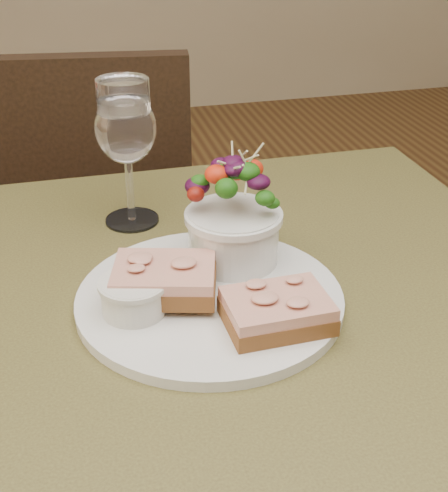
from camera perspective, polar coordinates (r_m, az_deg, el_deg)
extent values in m
cube|color=#3F351B|center=(0.73, -0.40, -7.00)|extent=(0.80, 0.80, 0.04)
cylinder|color=black|center=(1.31, 10.71, -9.44)|extent=(0.05, 0.05, 0.71)
cube|color=black|center=(1.48, -11.20, -0.17)|extent=(0.47, 0.47, 0.04)
cube|color=black|center=(1.21, -12.73, 4.74)|extent=(0.42, 0.10, 0.45)
cube|color=black|center=(1.60, -10.43, -7.22)|extent=(0.41, 0.41, 0.45)
cylinder|color=silver|center=(0.73, -1.19, -4.41)|extent=(0.28, 0.28, 0.01)
cube|color=#4F3215|center=(0.68, 4.41, -5.81)|extent=(0.10, 0.08, 0.02)
cube|color=beige|center=(0.67, 4.46, -4.77)|extent=(0.10, 0.08, 0.01)
cube|color=#4F3215|center=(0.72, -4.97, -3.16)|extent=(0.12, 0.10, 0.02)
cube|color=beige|center=(0.71, -5.03, -2.12)|extent=(0.12, 0.10, 0.01)
cylinder|color=silver|center=(0.70, -7.53, -4.17)|extent=(0.07, 0.07, 0.04)
cylinder|color=olive|center=(0.69, -7.61, -3.13)|extent=(0.06, 0.06, 0.01)
cylinder|color=silver|center=(0.77, 0.79, 0.84)|extent=(0.10, 0.10, 0.06)
ellipsoid|color=#093409|center=(0.75, 0.82, 4.61)|extent=(0.09, 0.09, 0.06)
ellipsoid|color=#093409|center=(0.79, -6.27, -1.02)|extent=(0.04, 0.04, 0.01)
sphere|color=maroon|center=(0.77, -7.27, -1.19)|extent=(0.02, 0.02, 0.02)
cylinder|color=white|center=(0.91, -7.64, 2.17)|extent=(0.07, 0.07, 0.00)
cylinder|color=white|center=(0.89, -7.84, 4.88)|extent=(0.01, 0.01, 0.09)
ellipsoid|color=white|center=(0.86, -8.20, 9.74)|extent=(0.08, 0.08, 0.09)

